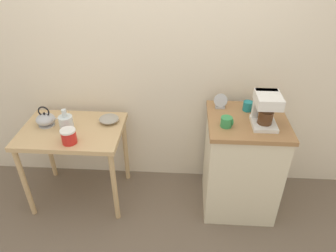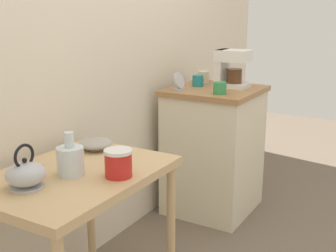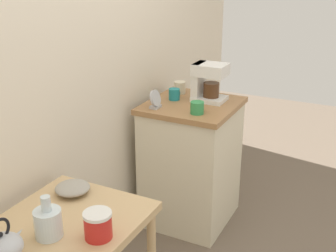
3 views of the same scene
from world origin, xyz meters
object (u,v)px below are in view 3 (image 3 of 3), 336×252
glass_carafe_vase (48,222)px  mug_dark_teal (174,94)px  canister_enamel (98,225)px  mug_small_cream (180,87)px  coffee_maker (207,81)px  table_clock (155,100)px  bowl_stoneware (73,188)px  teakettle (3,247)px  mug_tall_green (197,108)px

glass_carafe_vase → mug_dark_teal: mug_dark_teal is taller
canister_enamel → mug_small_cream: (1.56, 0.37, 0.13)m
canister_enamel → mug_small_cream: mug_small_cream is taller
coffee_maker → mug_small_cream: coffee_maker is taller
canister_enamel → mug_dark_teal: 1.45m
coffee_maker → table_clock: size_ratio=2.11×
bowl_stoneware → teakettle: size_ratio=0.88×
glass_carafe_vase → mug_tall_green: size_ratio=1.99×
bowl_stoneware → table_clock: bearing=2.8°
coffee_maker → table_clock: 0.40m
mug_dark_teal → canister_enamel: bearing=-166.5°
mug_tall_green → table_clock: size_ratio=0.76×
mug_small_cream → table_clock: table_clock is taller
canister_enamel → table_clock: (1.18, 0.37, 0.14)m
bowl_stoneware → glass_carafe_vase: glass_carafe_vase is taller
glass_carafe_vase → coffee_maker: bearing=-2.1°
canister_enamel → mug_dark_teal: size_ratio=1.42×
bowl_stoneware → coffee_maker: bearing=-8.7°
teakettle → mug_small_cream: (1.84, 0.13, 0.14)m
teakettle → canister_enamel: size_ratio=1.61×
canister_enamel → mug_tall_green: size_ratio=1.27×
glass_carafe_vase → table_clock: 1.28m
bowl_stoneware → mug_dark_teal: size_ratio=2.02×
glass_carafe_vase → canister_enamel: size_ratio=1.56×
teakettle → mug_small_cream: 1.85m
coffee_maker → mug_dark_teal: (-0.09, 0.21, -0.10)m
glass_carafe_vase → mug_tall_green: (1.29, -0.11, 0.12)m
teakettle → coffee_maker: (1.77, -0.11, 0.23)m
mug_small_cream → coffee_maker: bearing=-106.6°
mug_small_cream → table_clock: bearing=-179.9°
teakettle → mug_small_cream: bearing=4.0°
glass_carafe_vase → mug_tall_green: mug_tall_green is taller
table_clock → bowl_stoneware: bearing=-177.2°
bowl_stoneware → teakettle: 0.52m
mug_small_cream → canister_enamel: bearing=-166.7°
glass_carafe_vase → mug_dark_teal: bearing=5.8°
mug_small_cream → glass_carafe_vase: bearing=-173.7°
mug_tall_green → table_clock: bearing=94.8°
canister_enamel → mug_dark_teal: mug_dark_teal is taller
table_clock → teakettle: bearing=-175.0°
coffee_maker → mug_dark_teal: 0.25m
mug_small_cream → bowl_stoneware: bearing=-177.9°
bowl_stoneware → coffee_maker: size_ratio=0.65×
coffee_maker → canister_enamel: bearing=-175.0°
mug_dark_teal → table_clock: 0.23m
table_clock → mug_dark_teal: bearing=-7.7°
teakettle → coffee_maker: size_ratio=0.74×
bowl_stoneware → coffee_maker: 1.29m
teakettle → mug_small_cream: size_ratio=2.08×
bowl_stoneware → mug_tall_green: size_ratio=1.81×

